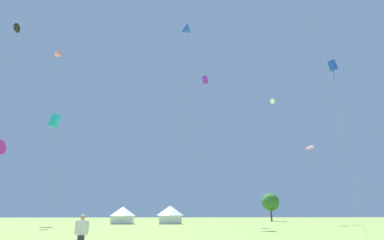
# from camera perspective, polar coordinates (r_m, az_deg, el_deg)

# --- Properties ---
(kite_pink_parafoil) EXTENTS (1.76, 2.80, 14.48)m
(kite_pink_parafoil) POSITION_cam_1_polar(r_m,az_deg,el_deg) (65.57, 20.28, -4.72)
(kite_pink_parafoil) COLOR pink
(kite_pink_parafoil) RESTS_ON ground
(kite_black_parafoil) EXTENTS (3.17, 3.32, 20.35)m
(kite_black_parafoil) POSITION_cam_1_polar(r_m,az_deg,el_deg) (38.38, -28.82, 14.07)
(kite_black_parafoil) COLOR black
(kite_black_parafoil) RESTS_ON ground
(kite_white_parafoil) EXTENTS (1.88, 3.91, 25.46)m
(kite_white_parafoil) POSITION_cam_1_polar(r_m,az_deg,el_deg) (70.63, 14.16, 3.24)
(kite_white_parafoil) COLOR white
(kite_white_parafoil) RESTS_ON ground
(kite_blue_delta) EXTENTS (2.76, 2.93, 36.40)m
(kite_blue_delta) POSITION_cam_1_polar(r_m,az_deg,el_deg) (62.67, -1.23, 15.72)
(kite_blue_delta) COLOR blue
(kite_blue_delta) RESTS_ON ground
(kite_cyan_box) EXTENTS (2.74, 1.29, 19.41)m
(kite_cyan_box) POSITION_cam_1_polar(r_m,az_deg,el_deg) (63.31, -23.32, -0.14)
(kite_cyan_box) COLOR #1EB7CC
(kite_cyan_box) RESTS_ON ground
(kite_purple_box) EXTENTS (2.54, 2.08, 26.84)m
(kite_purple_box) POSITION_cam_1_polar(r_m,az_deg,el_deg) (60.55, 2.33, 7.07)
(kite_purple_box) COLOR purple
(kite_purple_box) RESTS_ON ground
(kite_blue_box) EXTENTS (1.65, 2.63, 30.20)m
(kite_blue_box) POSITION_cam_1_polar(r_m,az_deg,el_deg) (67.60, 23.81, 8.85)
(kite_blue_box) COLOR blue
(kite_blue_box) RESTS_ON ground
(kite_pink_delta) EXTENTS (3.16, 1.91, 31.90)m
(kite_pink_delta) POSITION_cam_1_polar(r_m,az_deg,el_deg) (66.91, -22.48, 10.67)
(kite_pink_delta) COLOR pink
(kite_pink_delta) RESTS_ON ground
(person_spectator) EXTENTS (0.57, 0.29, 1.73)m
(person_spectator) POSITION_cam_1_polar(r_m,az_deg,el_deg) (14.85, -19.19, -19.04)
(person_spectator) COLOR #2D2D33
(person_spectator) RESTS_ON ground
(festival_tent_center) EXTENTS (4.88, 4.88, 3.17)m
(festival_tent_center) POSITION_cam_1_polar(r_m,az_deg,el_deg) (64.17, -12.25, -16.12)
(festival_tent_center) COLOR white
(festival_tent_center) RESTS_ON ground
(festival_tent_right) EXTENTS (5.20, 5.20, 3.38)m
(festival_tent_right) POSITION_cam_1_polar(r_m,az_deg,el_deg) (63.72, -3.92, -16.34)
(festival_tent_right) COLOR white
(festival_tent_right) RESTS_ON ground
(tree_distant_left) EXTENTS (4.72, 4.72, 7.31)m
(tree_distant_left) POSITION_cam_1_polar(r_m,az_deg,el_deg) (91.70, 13.83, -14.05)
(tree_distant_left) COLOR brown
(tree_distant_left) RESTS_ON ground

